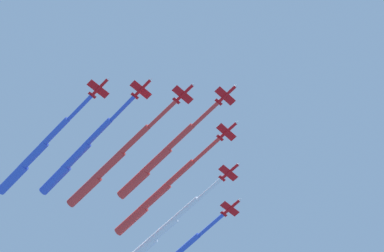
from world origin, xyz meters
name	(u,v)px	position (x,y,z in m)	size (l,w,h in m)	color
jet_lead	(156,162)	(13.82, -13.42, 188.54)	(46.15, 44.98, 4.06)	red
jet_port_inner	(154,198)	(15.35, -30.19, 191.51)	(49.24, 47.61, 4.01)	red
jet_starboard_inner	(108,167)	(31.57, -14.77, 187.89)	(50.41, 48.75, 4.16)	red
jet_port_mid	(163,230)	(12.22, -42.37, 188.09)	(45.27, 43.27, 4.14)	red
jet_starboard_mid	(76,157)	(43.81, -12.00, 191.36)	(46.08, 46.15, 4.02)	red
jet_starboard_outer	(33,157)	(59.30, -10.79, 190.02)	(46.89, 45.97, 4.10)	red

